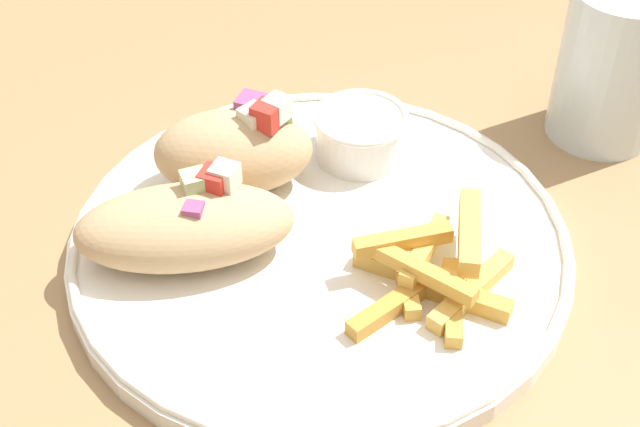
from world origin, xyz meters
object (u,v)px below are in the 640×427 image
at_px(pita_sandwich_far, 235,149).
at_px(water_glass, 611,71).
at_px(pita_sandwich_near, 186,225).
at_px(plate, 320,242).
at_px(sauce_ramekin, 361,132).
at_px(fries_pile, 434,273).

xyz_separation_m(pita_sandwich_far, water_glass, (0.22, 0.17, 0.01)).
bearing_deg(water_glass, pita_sandwich_near, -132.38).
xyz_separation_m(plate, pita_sandwich_far, (-0.07, 0.03, 0.03)).
xyz_separation_m(plate, water_glass, (0.15, 0.20, 0.04)).
relative_size(pita_sandwich_far, sauce_ramekin, 1.83).
bearing_deg(pita_sandwich_near, pita_sandwich_far, 61.39).
relative_size(plate, pita_sandwich_far, 2.62).
distance_m(fries_pile, water_glass, 0.23).
distance_m(fries_pile, sauce_ramekin, 0.14).
bearing_deg(sauce_ramekin, fries_pile, -52.36).
xyz_separation_m(pita_sandwich_near, pita_sandwich_far, (-0.00, 0.07, 0.01)).
relative_size(pita_sandwich_near, sauce_ramekin, 2.24).
relative_size(plate, pita_sandwich_near, 2.14).
bearing_deg(pita_sandwich_far, fries_pile, -42.87).
relative_size(fries_pile, sauce_ramekin, 1.76).
xyz_separation_m(fries_pile, water_glass, (0.07, 0.22, 0.03)).
bearing_deg(water_glass, plate, -126.86).
xyz_separation_m(pita_sandwich_far, sauce_ramekin, (0.07, 0.06, -0.01)).
relative_size(pita_sandwich_near, water_glass, 1.28).
height_order(pita_sandwich_far, sauce_ramekin, pita_sandwich_far).
bearing_deg(plate, sauce_ramekin, 92.50).
xyz_separation_m(plate, pita_sandwich_near, (-0.07, -0.04, 0.03)).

